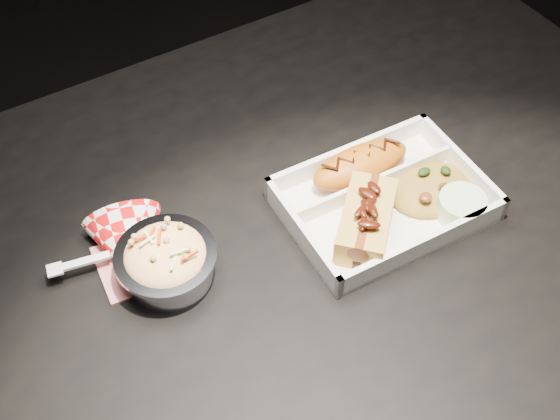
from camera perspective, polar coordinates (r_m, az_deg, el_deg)
The scene contains 8 objects.
dining_table at distance 0.96m, azimuth 0.64°, elevation -4.80°, with size 1.20×0.80×0.75m.
food_tray at distance 0.91m, azimuth 8.33°, elevation 0.63°, with size 0.26×0.19×0.04m.
fried_pastry at distance 0.92m, azimuth 6.55°, elevation 3.70°, with size 0.14×0.06×0.04m, color #C36313.
hotdog at distance 0.86m, azimuth 7.03°, elevation -0.69°, with size 0.13×0.13×0.06m.
fried_rice_mound at distance 0.92m, azimuth 12.16°, elevation 2.15°, with size 0.11×0.09×0.03m, color #A47F2F.
cupcake_liner at distance 0.91m, azimuth 14.51°, elevation 0.25°, with size 0.06×0.06×0.03m, color beige.
foil_coleslaw_cup at distance 0.83m, azimuth -9.23°, elevation -4.01°, with size 0.12×0.12×0.07m.
napkin_fork at distance 0.86m, azimuth -11.98°, elevation -3.24°, with size 0.17×0.13×0.10m.
Camera 1 is at (-0.29, -0.46, 1.45)m, focal length 45.00 mm.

